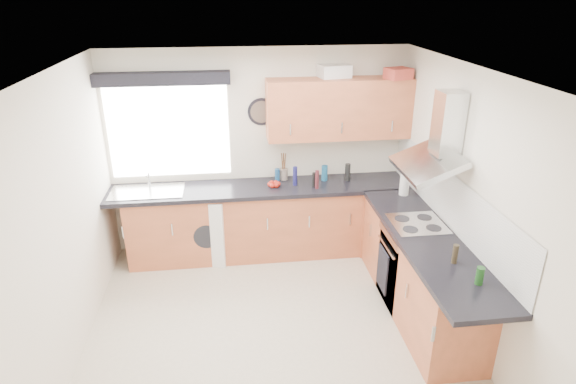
{
  "coord_description": "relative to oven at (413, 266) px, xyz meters",
  "views": [
    {
      "loc": [
        -0.34,
        -3.83,
        3.12
      ],
      "look_at": [
        0.25,
        0.85,
        1.1
      ],
      "focal_mm": 30.0,
      "sensor_mm": 36.0,
      "label": 1
    }
  ],
  "objects": [
    {
      "name": "ground_plane",
      "position": [
        -1.5,
        -0.3,
        -0.42
      ],
      "size": [
        3.6,
        3.6,
        0.0
      ],
      "primitive_type": "plane",
      "color": "beige"
    },
    {
      "name": "ceiling",
      "position": [
        -1.5,
        -0.3,
        2.08
      ],
      "size": [
        3.6,
        3.6,
        0.02
      ],
      "primitive_type": "cube",
      "color": "white",
      "rests_on": "wall_back"
    },
    {
      "name": "wall_back",
      "position": [
        -1.5,
        1.5,
        0.82
      ],
      "size": [
        3.6,
        0.02,
        2.5
      ],
      "primitive_type": "cube",
      "color": "silver",
      "rests_on": "ground_plane"
    },
    {
      "name": "wall_front",
      "position": [
        -1.5,
        -2.1,
        0.82
      ],
      "size": [
        3.6,
        0.02,
        2.5
      ],
      "primitive_type": "cube",
      "color": "silver",
      "rests_on": "ground_plane"
    },
    {
      "name": "wall_left",
      "position": [
        -3.3,
        -0.3,
        0.82
      ],
      "size": [
        0.02,
        3.6,
        2.5
      ],
      "primitive_type": "cube",
      "color": "silver",
      "rests_on": "ground_plane"
    },
    {
      "name": "wall_right",
      "position": [
        0.3,
        -0.3,
        0.82
      ],
      "size": [
        0.02,
        3.6,
        2.5
      ],
      "primitive_type": "cube",
      "color": "silver",
      "rests_on": "ground_plane"
    },
    {
      "name": "window",
      "position": [
        -2.55,
        1.49,
        1.12
      ],
      "size": [
        1.4,
        0.02,
        1.1
      ],
      "primitive_type": "cube",
      "color": "white",
      "rests_on": "wall_back"
    },
    {
      "name": "window_blind",
      "position": [
        -2.55,
        1.4,
        1.76
      ],
      "size": [
        1.5,
        0.18,
        0.14
      ],
      "primitive_type": "cube",
      "color": "black",
      "rests_on": "wall_back"
    },
    {
      "name": "splashback",
      "position": [
        0.29,
        0.0,
        0.75
      ],
      "size": [
        0.01,
        3.0,
        0.54
      ],
      "primitive_type": "cube",
      "color": "white",
      "rests_on": "wall_right"
    },
    {
      "name": "base_cab_back",
      "position": [
        -1.6,
        1.21,
        0.01
      ],
      "size": [
        3.0,
        0.58,
        0.86
      ],
      "primitive_type": "cube",
      "color": "#A65433",
      "rests_on": "ground_plane"
    },
    {
      "name": "base_cab_corner",
      "position": [
        0.0,
        1.2,
        0.01
      ],
      "size": [
        0.6,
        0.6,
        0.86
      ],
      "primitive_type": "cube",
      "color": "#A65433",
      "rests_on": "ground_plane"
    },
    {
      "name": "base_cab_right",
      "position": [
        0.01,
        -0.15,
        0.01
      ],
      "size": [
        0.58,
        2.1,
        0.86
      ],
      "primitive_type": "cube",
      "color": "#A65433",
      "rests_on": "ground_plane"
    },
    {
      "name": "worktop_back",
      "position": [
        -1.5,
        1.2,
        0.46
      ],
      "size": [
        3.6,
        0.62,
        0.05
      ],
      "primitive_type": "cube",
      "color": "black",
      "rests_on": "base_cab_back"
    },
    {
      "name": "worktop_right",
      "position": [
        0.0,
        -0.3,
        0.46
      ],
      "size": [
        0.62,
        2.42,
        0.05
      ],
      "primitive_type": "cube",
      "color": "black",
      "rests_on": "base_cab_right"
    },
    {
      "name": "sink",
      "position": [
        -2.83,
        1.2,
        0.52
      ],
      "size": [
        0.84,
        0.46,
        0.1
      ],
      "primitive_type": null,
      "color": "silver",
      "rests_on": "worktop_back"
    },
    {
      "name": "oven",
      "position": [
        0.0,
        0.0,
        0.0
      ],
      "size": [
        0.56,
        0.58,
        0.85
      ],
      "primitive_type": "cube",
      "color": "black",
      "rests_on": "ground_plane"
    },
    {
      "name": "hob_plate",
      "position": [
        0.0,
        0.0,
        0.49
      ],
      "size": [
        0.52,
        0.52,
        0.01
      ],
      "primitive_type": "cube",
      "color": "silver",
      "rests_on": "worktop_right"
    },
    {
      "name": "extractor_hood",
      "position": [
        0.1,
        -0.0,
        1.34
      ],
      "size": [
        0.52,
        0.78,
        0.66
      ],
      "primitive_type": null,
      "color": "silver",
      "rests_on": "wall_right"
    },
    {
      "name": "upper_cabinets",
      "position": [
        -0.55,
        1.32,
        1.38
      ],
      "size": [
        1.7,
        0.35,
        0.7
      ],
      "primitive_type": "cube",
      "color": "#A65433",
      "rests_on": "wall_back"
    },
    {
      "name": "washing_machine",
      "position": [
        -2.17,
        1.22,
        -0.01
      ],
      "size": [
        0.7,
        0.69,
        0.84
      ],
      "primitive_type": "cube",
      "rotation": [
        0.0,
        0.0,
        -0.29
      ],
      "color": "white",
      "rests_on": "ground_plane"
    },
    {
      "name": "wall_clock",
      "position": [
        -1.45,
        1.48,
        1.32
      ],
      "size": [
        0.33,
        0.04,
        0.33
      ],
      "primitive_type": "cylinder",
      "rotation": [
        1.57,
        0.0,
        0.0
      ],
      "color": "black",
      "rests_on": "wall_back"
    },
    {
      "name": "casserole",
      "position": [
        -0.6,
        1.41,
        1.8
      ],
      "size": [
        0.39,
        0.31,
        0.15
      ],
      "primitive_type": "cube",
      "rotation": [
        0.0,
        0.0,
        0.18
      ],
      "color": "white",
      "rests_on": "upper_cabinets"
    },
    {
      "name": "storage_box",
      "position": [
        0.1,
        1.22,
        1.79
      ],
      "size": [
        0.32,
        0.29,
        0.12
      ],
      "primitive_type": "cube",
      "rotation": [
        0.0,
        0.0,
        0.31
      ],
      "color": "#C54234",
      "rests_on": "upper_cabinets"
    },
    {
      "name": "utensil_pot",
      "position": [
        -1.2,
        1.4,
        0.56
      ],
      "size": [
        0.11,
        0.11,
        0.14
      ],
      "primitive_type": "cylinder",
      "rotation": [
        0.0,
        0.0,
        -0.06
      ],
      "color": "gray",
      "rests_on": "worktop_back"
    },
    {
      "name": "kitchen_roll",
      "position": [
        0.12,
        0.75,
        0.6
      ],
      "size": [
        0.13,
        0.13,
        0.24
      ],
      "primitive_type": "cylinder",
      "rotation": [
        0.0,
        0.0,
        0.19
      ],
      "color": "white",
      "rests_on": "worktop_right"
    },
    {
      "name": "tomato_cluster",
      "position": [
        -1.34,
        1.18,
        0.52
      ],
      "size": [
        0.16,
        0.16,
        0.06
      ],
      "primitive_type": null,
      "rotation": [
        0.0,
        0.0,
        0.18
      ],
      "color": "#AA1C11",
      "rests_on": "worktop_back"
    },
    {
      "name": "jar_0",
      "position": [
        -1.08,
        1.19,
        0.6
      ],
      "size": [
        0.05,
        0.05,
        0.23
      ],
      "primitive_type": "cylinder",
      "color": "#17164D",
      "rests_on": "worktop_back"
    },
    {
      "name": "jar_1",
      "position": [
        -0.42,
        1.26,
        0.59
      ],
      "size": [
        0.07,
        0.07,
        0.21
      ],
      "primitive_type": "cylinder",
      "color": "black",
      "rests_on": "worktop_back"
    },
    {
      "name": "jar_2",
      "position": [
        -0.87,
        1.11,
        0.57
      ],
      "size": [
        0.04,
        0.04,
        0.18
      ],
      "primitive_type": "cylinder",
      "color": "black",
      "rests_on": "worktop_back"
    },
    {
      "name": "jar_3",
      "position": [
        -0.84,
        1.06,
        0.6
      ],
      "size": [
        0.04,
        0.04,
        0.23
      ],
      "primitive_type": "cylinder",
      "color": "#4B1A20",
      "rests_on": "worktop_back"
    },
    {
      "name": "jar_4",
      "position": [
        -1.28,
        1.35,
        0.56
      ],
      "size": [
        0.06,
        0.06,
        0.16
      ],
      "primitive_type": "cylinder",
      "color": "navy",
      "rests_on": "worktop_back"
    },
    {
      "name": "jar_5",
      "position": [
        -0.7,
        1.3,
        0.58
      ],
      "size": [
        0.08,
        0.08,
        0.19
      ],
      "primitive_type": "cylinder",
      "color": "#19557C",
      "rests_on": "worktop_back"
    },
    {
      "name": "bottle_0",
      "position": [
        0.04,
        -0.74,
        0.57
      ],
      "size": [
        0.05,
        0.05,
        0.18
      ],
      "primitive_type": "cylinder",
      "color": "#342B1D",
      "rests_on": "worktop_right"
    },
    {
      "name": "bottle_1",
      "position": [
        0.1,
        -1.07,
        0.56
      ],
      "size": [
        0.07,
        0.07,
        0.15
      ],
      "primitive_type": "cylinder",
      "color": "#184418",
      "rests_on": "worktop_right"
    }
  ]
}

